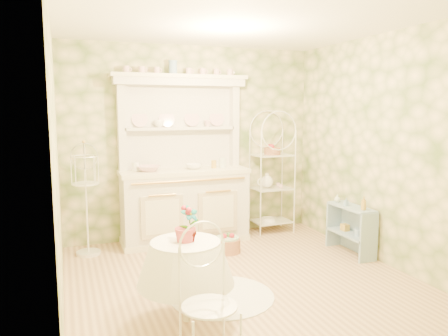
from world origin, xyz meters
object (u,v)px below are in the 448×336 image
object	(u,v)px
bakers_rack	(272,176)
birdcage_stand	(86,195)
round_table	(186,279)
kitchen_dresser	(184,160)
side_shelf	(351,231)
floor_basket	(227,243)
cafe_chair	(209,316)

from	to	relation	value
bakers_rack	birdcage_stand	xyz separation A→B (m)	(-2.65, -0.17, -0.06)
round_table	birdcage_stand	bearing A→B (deg)	108.22
bakers_rack	kitchen_dresser	bearing A→B (deg)	-179.54
kitchen_dresser	birdcage_stand	bearing A→B (deg)	-174.87
bakers_rack	round_table	world-z (taller)	bakers_rack
side_shelf	birdcage_stand	xyz separation A→B (m)	(-3.13, 1.11, 0.47)
birdcage_stand	floor_basket	xyz separation A→B (m)	(1.68, -0.53, -0.65)
kitchen_dresser	cafe_chair	xyz separation A→B (m)	(-0.62, -2.94, -0.77)
birdcage_stand	floor_basket	distance (m)	1.88
round_table	cafe_chair	world-z (taller)	cafe_chair
cafe_chair	floor_basket	bearing A→B (deg)	62.09
bakers_rack	cafe_chair	bearing A→B (deg)	-125.13
kitchen_dresser	bakers_rack	distance (m)	1.39
side_shelf	floor_basket	bearing A→B (deg)	156.25
side_shelf	cafe_chair	bearing A→B (deg)	-147.19
cafe_chair	floor_basket	size ratio (longest dim) A/B	2.14
kitchen_dresser	floor_basket	size ratio (longest dim) A/B	6.44
kitchen_dresser	cafe_chair	size ratio (longest dim) A/B	3.02
birdcage_stand	floor_basket	size ratio (longest dim) A/B	4.33
cafe_chair	birdcage_stand	world-z (taller)	birdcage_stand
floor_basket	bakers_rack	bearing A→B (deg)	35.58
bakers_rack	birdcage_stand	distance (m)	2.66
kitchen_dresser	bakers_rack	bearing A→B (deg)	2.07
round_table	floor_basket	size ratio (longest dim) A/B	2.13
kitchen_dresser	round_table	distance (m)	2.44
side_shelf	round_table	size ratio (longest dim) A/B	0.91
cafe_chair	round_table	bearing A→B (deg)	83.97
round_table	birdcage_stand	distance (m)	2.26
bakers_rack	floor_basket	xyz separation A→B (m)	(-0.97, -0.70, -0.72)
birdcage_stand	bakers_rack	bearing A→B (deg)	3.57
bakers_rack	cafe_chair	distance (m)	3.61
side_shelf	cafe_chair	distance (m)	3.00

